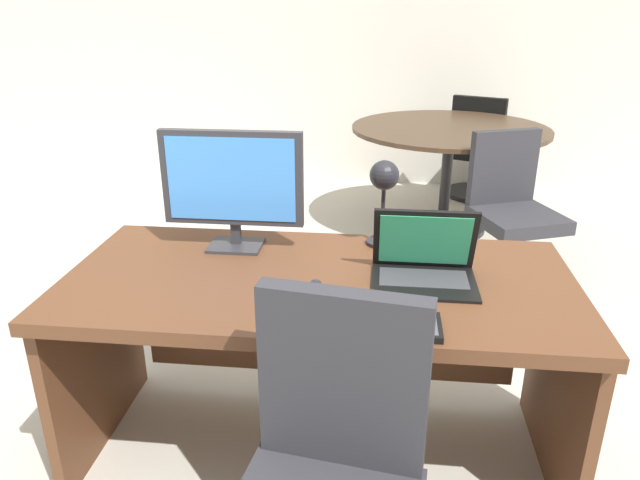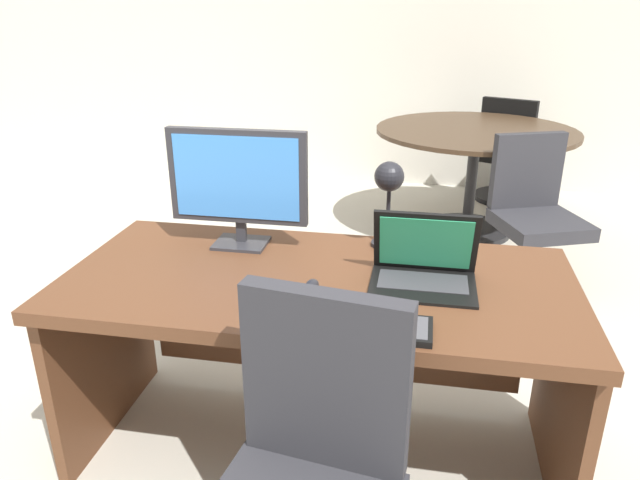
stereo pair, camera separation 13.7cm
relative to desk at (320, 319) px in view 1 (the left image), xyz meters
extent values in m
plane|color=#B7B2A3|center=(0.00, 1.46, -0.55)|extent=(12.00, 12.00, 0.00)
cube|color=silver|center=(0.00, 3.69, 0.85)|extent=(10.00, 0.10, 2.80)
cube|color=#56331E|center=(0.00, -0.04, 0.16)|extent=(1.75, 0.82, 0.05)
cube|color=#56331E|center=(-0.85, -0.04, -0.20)|extent=(0.04, 0.73, 0.69)
cube|color=#56331E|center=(0.85, -0.04, -0.20)|extent=(0.04, 0.73, 0.69)
cube|color=#56331E|center=(0.00, 0.27, -0.17)|extent=(1.54, 0.02, 0.48)
cube|color=#2D2D33|center=(-0.35, 0.19, 0.19)|extent=(0.20, 0.16, 0.01)
cube|color=#2D2D33|center=(-0.35, 0.20, 0.24)|extent=(0.04, 0.02, 0.08)
cube|color=#2D2D33|center=(-0.35, 0.19, 0.46)|extent=(0.53, 0.04, 0.35)
cube|color=#3F8CEA|center=(-0.35, 0.17, 0.46)|extent=(0.47, 0.00, 0.31)
cube|color=black|center=(0.35, -0.06, 0.19)|extent=(0.35, 0.26, 0.01)
cube|color=#38383D|center=(0.35, -0.04, 0.20)|extent=(0.30, 0.14, 0.00)
cube|color=black|center=(0.35, 0.03, 0.31)|extent=(0.35, 0.10, 0.24)
cube|color=#2D9966|center=(0.35, 0.02, 0.31)|extent=(0.31, 0.08, 0.20)
cube|color=black|center=(0.22, -0.36, 0.20)|extent=(0.34, 0.15, 0.02)
cube|color=#47474C|center=(0.22, -0.36, 0.21)|extent=(0.32, 0.13, 0.00)
ellipsoid|color=black|center=(0.00, -0.15, 0.20)|extent=(0.04, 0.08, 0.03)
cylinder|color=black|center=(0.21, 0.28, 0.19)|extent=(0.12, 0.12, 0.01)
cylinder|color=black|center=(0.21, 0.28, 0.32)|extent=(0.02, 0.02, 0.23)
sphere|color=black|center=(0.21, 0.25, 0.47)|extent=(0.11, 0.11, 0.11)
cube|color=#2D2D33|center=(0.12, -0.60, 0.17)|extent=(0.44, 0.13, 0.50)
cylinder|color=black|center=(0.67, 2.43, -0.53)|extent=(0.63, 0.63, 0.04)
cylinder|color=black|center=(0.67, 2.43, -0.15)|extent=(0.08, 0.08, 0.71)
cylinder|color=#3F2D1E|center=(0.67, 2.43, 0.21)|extent=(1.40, 1.40, 0.03)
cylinder|color=black|center=(1.05, 3.30, -0.53)|extent=(0.56, 0.56, 0.04)
cylinder|color=black|center=(1.05, 3.30, -0.35)|extent=(0.05, 0.05, 0.32)
cube|color=black|center=(1.05, 3.30, -0.15)|extent=(0.61, 0.61, 0.08)
cube|color=black|center=(0.97, 3.10, 0.12)|extent=(0.42, 0.23, 0.46)
cylinder|color=black|center=(1.01, 1.55, -0.53)|extent=(0.56, 0.56, 0.04)
cylinder|color=black|center=(1.01, 1.55, -0.34)|extent=(0.05, 0.05, 0.33)
cube|color=#2D2D33|center=(1.01, 1.55, -0.14)|extent=(0.59, 0.59, 0.08)
cube|color=#2D2D33|center=(0.94, 1.75, 0.13)|extent=(0.43, 0.21, 0.45)
camera|label=1|loc=(0.20, -1.87, 1.07)|focal=33.29mm
camera|label=2|loc=(0.34, -1.85, 1.07)|focal=33.29mm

